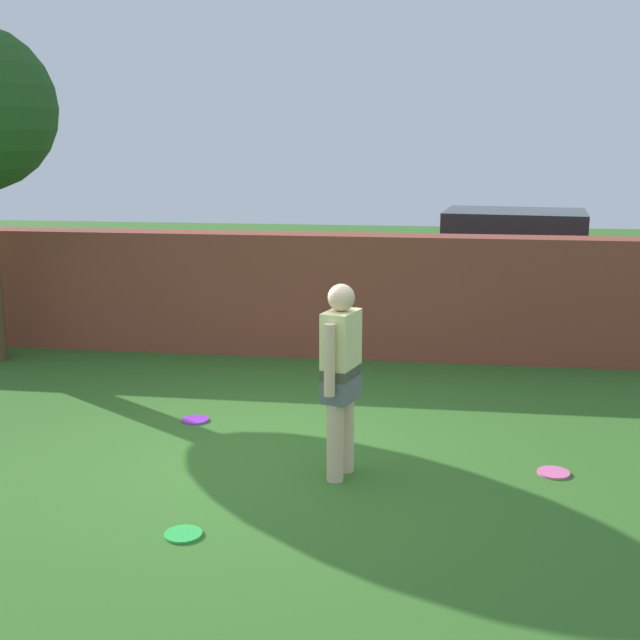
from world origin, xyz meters
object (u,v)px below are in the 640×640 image
Objects in this scene: frisbee_green at (183,534)px; frisbee_pink at (554,473)px; car at (512,269)px; frisbee_purple at (195,420)px; person at (341,372)px.

frisbee_pink is at bearing 28.59° from frisbee_green.
frisbee_pink and frisbee_green have the same top height.
car is at bearing 88.97° from frisbee_pink.
frisbee_green is 1.00× the size of frisbee_purple.
person is 6.00× the size of frisbee_purple.
frisbee_purple is (-1.59, 1.15, -0.89)m from person.
person reaches higher than frisbee_purple.
car is 16.21× the size of frisbee_pink.
frisbee_pink is at bearing -14.45° from frisbee_purple.
frisbee_purple is at bearing 165.55° from frisbee_pink.
car is at bearing 68.32° from frisbee_green.
frisbee_pink is at bearing -84.00° from car.
frisbee_purple is (-3.46, -4.80, -0.85)m from car.
person is 6.24m from car.
frisbee_green is at bearing -151.41° from frisbee_pink.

